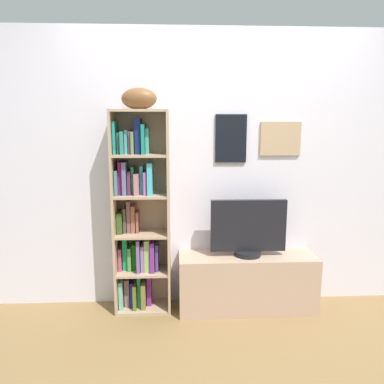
{
  "coord_description": "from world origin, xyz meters",
  "views": [
    {
      "loc": [
        -0.36,
        -1.95,
        1.54
      ],
      "look_at": [
        -0.23,
        0.85,
        1.03
      ],
      "focal_mm": 34.11,
      "sensor_mm": 36.0,
      "label": 1
    }
  ],
  "objects": [
    {
      "name": "football",
      "position": [
        -0.64,
        0.97,
        1.75
      ],
      "size": [
        0.29,
        0.2,
        0.16
      ],
      "primitive_type": "ellipsoid",
      "rotation": [
        0.0,
        0.0,
        -0.13
      ],
      "color": "brown",
      "rests_on": "bookshelf"
    },
    {
      "name": "tv_stand",
      "position": [
        0.24,
        0.92,
        0.24
      ],
      "size": [
        1.14,
        0.35,
        0.48
      ],
      "color": "tan",
      "rests_on": "ground"
    },
    {
      "name": "bookshelf",
      "position": [
        -0.67,
        1.0,
        0.8
      ],
      "size": [
        0.46,
        0.27,
        1.66
      ],
      "color": "tan",
      "rests_on": "ground"
    },
    {
      "name": "back_wall",
      "position": [
        0.0,
        1.13,
        1.16
      ],
      "size": [
        4.8,
        0.08,
        2.32
      ],
      "color": "silver",
      "rests_on": "ground"
    },
    {
      "name": "television",
      "position": [
        0.24,
        0.92,
        0.7
      ],
      "size": [
        0.62,
        0.22,
        0.47
      ],
      "color": "black",
      "rests_on": "tv_stand"
    }
  ]
}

